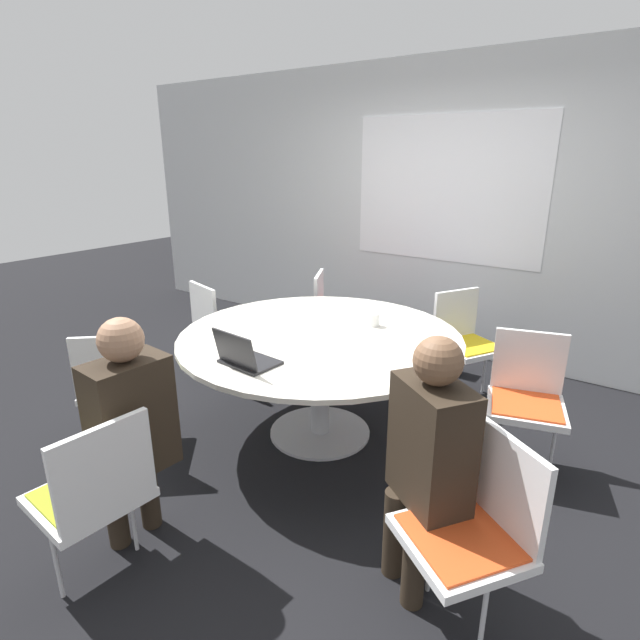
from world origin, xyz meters
TOP-DOWN VIEW (x-y plane):
  - ground_plane at (0.00, 0.00)m, footprint 16.00×16.00m
  - wall_back at (0.00, 2.02)m, footprint 8.00×0.07m
  - conference_table at (0.00, 0.00)m, footprint 1.85×1.85m
  - chair_0 at (-0.05, -1.60)m, footprint 0.45×0.47m
  - chair_1 at (1.35, -0.85)m, footprint 0.60×0.60m
  - chair_2 at (1.22, 0.43)m, footprint 0.54×0.53m
  - chair_3 at (0.57, 1.17)m, footprint 0.58×0.59m
  - chair_4 at (-0.66, 1.12)m, footprint 0.58×0.58m
  - chair_5 at (-1.27, 0.28)m, footprint 0.54×0.52m
  - chair_6 at (-0.93, -0.91)m, footprint 0.61×0.61m
  - person_0 at (-0.12, -1.35)m, footprint 0.28×0.38m
  - person_1 at (1.11, -0.78)m, footprint 0.42×0.39m
  - laptop at (-0.05, -0.66)m, footprint 0.33×0.27m
  - coffee_cup at (0.20, 0.36)m, footprint 0.08×0.08m
  - handbag at (0.24, 1.51)m, footprint 0.36×0.16m

SIDE VIEW (x-z plane):
  - ground_plane at x=0.00m, z-range 0.00..0.00m
  - handbag at x=0.24m, z-range 0.00..0.28m
  - chair_0 at x=-0.05m, z-range 0.08..0.92m
  - chair_1 at x=1.35m, z-range 0.08..0.92m
  - chair_2 at x=1.22m, z-range 0.08..0.92m
  - chair_3 at x=0.57m, z-range 0.08..0.92m
  - chair_4 at x=-0.66m, z-range 0.08..0.92m
  - chair_5 at x=-1.27m, z-range 0.08..0.92m
  - chair_6 at x=-0.93m, z-range 0.08..0.92m
  - conference_table at x=0.00m, z-range 0.26..1.00m
  - person_0 at x=-0.12m, z-range 0.10..1.29m
  - person_1 at x=1.11m, z-range 0.10..1.29m
  - coffee_cup at x=0.20m, z-range 0.74..0.82m
  - laptop at x=-0.05m, z-range 0.68..0.90m
  - wall_back at x=0.00m, z-range 0.00..2.70m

